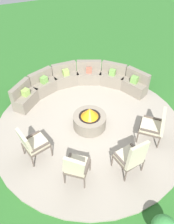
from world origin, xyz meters
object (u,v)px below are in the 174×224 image
at_px(lounge_chair_back_left, 132,157).
at_px(lounge_chair_back_right, 155,125).
at_px(lounge_chair_front_left, 32,143).
at_px(curved_stone_bench, 79,82).
at_px(fire_pit, 90,120).
at_px(lounge_chair_front_right, 76,166).

bearing_deg(lounge_chair_back_left, lounge_chair_back_right, 20.68).
height_order(lounge_chair_back_left, lounge_chair_back_right, lounge_chair_back_left).
bearing_deg(lounge_chair_front_left, curved_stone_bench, 121.10).
xyz_separation_m(fire_pit, lounge_chair_back_right, (1.42, -1.11, 0.28)).
bearing_deg(lounge_chair_front_right, lounge_chair_back_right, 47.14).
xyz_separation_m(curved_stone_bench, lounge_chair_front_right, (-1.31, -3.28, 0.22)).
xyz_separation_m(lounge_chair_front_right, lounge_chair_back_right, (2.38, 0.40, 0.00)).
bearing_deg(fire_pit, lounge_chair_front_left, -164.50).
bearing_deg(fire_pit, lounge_chair_front_right, -122.53).
relative_size(fire_pit, lounge_chair_back_left, 0.84).
xyz_separation_m(fire_pit, lounge_chair_front_left, (-1.73, -0.48, 0.28)).
bearing_deg(lounge_chair_front_left, fire_pit, 89.39).
distance_m(fire_pit, curved_stone_bench, 1.80).
bearing_deg(lounge_chair_back_right, fire_pit, 93.78).
xyz_separation_m(lounge_chair_front_right, lounge_chair_back_left, (1.28, -0.27, 0.03)).
height_order(lounge_chair_front_right, lounge_chair_back_right, lounge_chair_back_right).
distance_m(curved_stone_bench, lounge_chair_back_right, 3.08).
relative_size(fire_pit, lounge_chair_back_right, 0.91).
bearing_deg(curved_stone_bench, lounge_chair_front_left, -132.78).
bearing_deg(lounge_chair_front_right, lounge_chair_back_left, 25.79).
height_order(curved_stone_bench, lounge_chair_front_right, lounge_chair_front_right).
bearing_deg(fire_pit, curved_stone_bench, 78.83).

